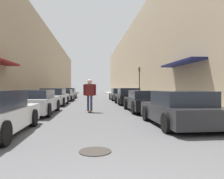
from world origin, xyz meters
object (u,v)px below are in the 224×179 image
parked_car_left_1 (35,102)px  traffic_light (139,80)px  parked_car_right_3 (120,94)px  parked_car_right_0 (180,109)px  parked_car_left_4 (69,93)px  parked_car_left_3 (64,95)px  parked_car_left_2 (54,97)px  manhole_cover (95,151)px  parked_car_right_2 (128,97)px  skateboarder (90,92)px  parked_car_right_1 (144,101)px

parked_car_left_1 → traffic_light: (7.94, 10.55, 1.59)m
parked_car_right_3 → parked_car_right_0: bearing=-89.8°
parked_car_left_4 → parked_car_left_3: bearing=-89.1°
parked_car_left_2 → parked_car_right_3: 8.51m
parked_car_right_3 → traffic_light: bearing=-34.9°
manhole_cover → parked_car_right_3: bearing=80.7°
parked_car_left_4 → parked_car_right_3: (5.98, -5.16, 0.00)m
parked_car_right_0 → manhole_cover: size_ratio=5.71×
parked_car_right_2 → traffic_light: bearing=66.2°
parked_car_left_1 → parked_car_left_3: 11.29m
parked_car_left_2 → skateboarder: (2.83, -5.25, 0.50)m
parked_car_left_4 → parked_car_right_0: size_ratio=1.08×
parked_car_right_3 → manhole_cover: size_ratio=6.32×
parked_car_left_2 → parked_car_left_3: 5.41m
parked_car_left_1 → manhole_cover: size_ratio=6.55×
parked_car_right_2 → parked_car_right_3: size_ratio=0.89×
parked_car_left_4 → manhole_cover: bearing=-83.1°
parked_car_left_1 → parked_car_right_0: parked_car_left_1 is taller
parked_car_right_3 → manhole_cover: (-3.08, -18.85, -0.62)m
parked_car_right_1 → skateboarder: 3.16m
parked_car_right_1 → parked_car_right_3: bearing=89.5°
parked_car_left_4 → parked_car_right_2: size_ratio=1.10×
parked_car_left_2 → parked_car_right_1: bearing=-41.2°
parked_car_left_2 → parked_car_right_0: size_ratio=1.12×
parked_car_right_0 → parked_car_left_4: bearing=105.9°
skateboarder → parked_car_right_0: bearing=-55.4°
parked_car_left_3 → parked_car_left_4: (-0.09, 5.73, 0.04)m
parked_car_right_1 → parked_car_left_1: bearing=-173.5°
parked_car_left_2 → traffic_light: bearing=30.5°
parked_car_left_3 → parked_car_right_3: 5.91m
parked_car_left_4 → parked_car_right_1: bearing=-70.2°
parked_car_left_2 → parked_car_right_1: size_ratio=1.06×
skateboarder → traffic_light: size_ratio=0.55×
parked_car_right_2 → traffic_light: traffic_light is taller
parked_car_left_2 → manhole_cover: 13.22m
skateboarder → traffic_light: 11.20m
parked_car_left_2 → parked_car_right_3: parked_car_left_2 is taller
parked_car_left_1 → manhole_cover: 7.62m
parked_car_left_2 → manhole_cover: size_ratio=6.41×
parked_car_left_4 → manhole_cover: parked_car_left_4 is taller
parked_car_right_2 → parked_car_right_0: bearing=-89.3°
parked_car_left_4 → parked_car_right_2: parked_car_right_2 is taller
parked_car_right_0 → traffic_light: traffic_light is taller
parked_car_right_0 → manhole_cover: 4.30m
parked_car_right_1 → traffic_light: 10.20m
parked_car_left_1 → parked_car_right_1: bearing=6.5°
skateboarder → manhole_cover: size_ratio=2.65×
parked_car_right_2 → parked_car_right_3: bearing=89.3°
parked_car_left_1 → parked_car_right_3: 13.32m
parked_car_left_1 → parked_car_right_1: size_ratio=1.08×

